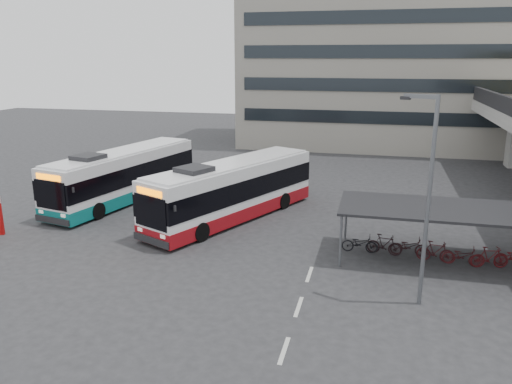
% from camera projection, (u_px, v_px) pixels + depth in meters
% --- Properties ---
extents(ground, '(120.00, 120.00, 0.00)m').
position_uv_depth(ground, '(254.00, 269.00, 22.26)').
color(ground, '#28282B').
rests_on(ground, ground).
extents(bike_shelter, '(10.00, 4.00, 2.54)m').
position_uv_depth(bike_shelter, '(449.00, 234.00, 22.80)').
color(bike_shelter, '#595B60').
rests_on(bike_shelter, ground).
extents(office_block, '(30.00, 15.00, 25.00)m').
position_uv_depth(office_block, '(394.00, 23.00, 51.35)').
color(office_block, gray).
rests_on(office_block, ground).
extents(road_markings, '(0.15, 7.60, 0.01)m').
position_uv_depth(road_markings, '(299.00, 307.00, 18.88)').
color(road_markings, beige).
rests_on(road_markings, ground).
extents(bus_main, '(7.50, 12.14, 3.60)m').
position_uv_depth(bus_main, '(233.00, 191.00, 28.78)').
color(bus_main, white).
rests_on(bus_main, ground).
extents(bus_teal, '(5.15, 12.34, 3.57)m').
position_uv_depth(bus_teal, '(124.00, 176.00, 32.44)').
color(bus_teal, white).
rests_on(bus_teal, ground).
extents(pedestrian, '(0.55, 0.64, 1.50)m').
position_uv_depth(pedestrian, '(155.00, 218.00, 26.91)').
color(pedestrian, black).
rests_on(pedestrian, ground).
extents(lamp_post, '(1.33, 0.64, 7.92)m').
position_uv_depth(lamp_post, '(427.00, 190.00, 17.98)').
color(lamp_post, '#595B60').
rests_on(lamp_post, ground).
extents(sign_totem_north, '(0.56, 0.32, 2.64)m').
position_uv_depth(sign_totem_north, '(109.00, 182.00, 32.18)').
color(sign_totem_north, '#A30A0A').
rests_on(sign_totem_north, ground).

